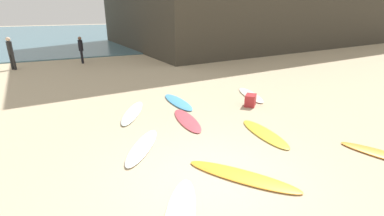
{
  "coord_description": "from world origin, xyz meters",
  "views": [
    {
      "loc": [
        -2.45,
        -4.49,
        3.41
      ],
      "look_at": [
        1.11,
        3.36,
        0.3
      ],
      "focal_mm": 26.28,
      "sensor_mm": 36.0,
      "label": 1
    }
  ],
  "objects": [
    {
      "name": "ocean_water",
      "position": [
        0.0,
        36.67,
        0.04
      ],
      "size": [
        120.0,
        40.0,
        0.08
      ],
      "primitive_type": "cube",
      "color": "slate",
      "rests_on": "ground_plane"
    },
    {
      "name": "surfboard_0",
      "position": [
        0.62,
        -0.28,
        0.03
      ],
      "size": [
        1.91,
        2.28,
        0.06
      ],
      "primitive_type": "ellipsoid",
      "rotation": [
        0.0,
        0.0,
        3.79
      ],
      "color": "orange",
      "rests_on": "ground_plane"
    },
    {
      "name": "surfboard_7",
      "position": [
        1.2,
        4.86,
        0.04
      ],
      "size": [
        0.65,
        2.2,
        0.08
      ],
      "primitive_type": "ellipsoid",
      "rotation": [
        0.0,
        0.0,
        0.04
      ],
      "color": "#4CA2DA",
      "rests_on": "ground_plane"
    },
    {
      "name": "beach_cooler",
      "position": [
        3.5,
        3.47,
        0.21
      ],
      "size": [
        0.6,
        0.61,
        0.42
      ],
      "primitive_type": "cube",
      "rotation": [
        0.0,
        0.0,
        3.93
      ],
      "color": "#B2282D",
      "rests_on": "ground_plane"
    },
    {
      "name": "surfboard_3",
      "position": [
        -0.96,
        1.89,
        0.04
      ],
      "size": [
        1.54,
        2.01,
        0.08
      ],
      "primitive_type": "ellipsoid",
      "rotation": [
        0.0,
        0.0,
        2.57
      ],
      "color": "white",
      "rests_on": "ground_plane"
    },
    {
      "name": "beachgoer_far",
      "position": [
        -1.43,
        14.81,
        0.92
      ],
      "size": [
        0.28,
        0.34,
        1.67
      ],
      "rotation": [
        0.0,
        0.0,
        4.7
      ],
      "color": "black",
      "rests_on": "ground_plane"
    },
    {
      "name": "beachgoer_near",
      "position": [
        4.64,
        11.72,
        0.94
      ],
      "size": [
        0.34,
        0.31,
        1.69
      ],
      "rotation": [
        0.0,
        0.0,
        3.03
      ],
      "color": "black",
      "rests_on": "ground_plane"
    },
    {
      "name": "ground_plane",
      "position": [
        0.0,
        0.0,
        0.0
      ],
      "size": [
        120.0,
        120.0,
        0.0
      ],
      "primitive_type": "plane",
      "color": "#C6B28E"
    },
    {
      "name": "beachgoer_mid",
      "position": [
        -5.19,
        14.31,
        1.03
      ],
      "size": [
        0.4,
        0.4,
        1.83
      ],
      "rotation": [
        0.0,
        0.0,
        5.5
      ],
      "color": "black",
      "rests_on": "ground_plane"
    },
    {
      "name": "surfboard_4",
      "position": [
        2.42,
        1.26,
        0.03
      ],
      "size": [
        0.69,
        2.11,
        0.06
      ],
      "primitive_type": "ellipsoid",
      "rotation": [
        0.0,
        0.0,
        -0.06
      ],
      "color": "yellow",
      "rests_on": "ground_plane"
    },
    {
      "name": "surfboard_2",
      "position": [
        -0.62,
        4.43,
        0.04
      ],
      "size": [
        1.46,
        2.28,
        0.09
      ],
      "primitive_type": "ellipsoid",
      "rotation": [
        0.0,
        0.0,
        2.68
      ],
      "color": "white",
      "rests_on": "ground_plane"
    },
    {
      "name": "surfboard_1",
      "position": [
        0.81,
        3.07,
        0.03
      ],
      "size": [
        0.74,
        2.1,
        0.06
      ],
      "primitive_type": "ellipsoid",
      "rotation": [
        0.0,
        0.0,
        3.05
      ],
      "color": "#DD505D",
      "rests_on": "ground_plane"
    },
    {
      "name": "surfboard_6",
      "position": [
        4.23,
        4.47,
        0.04
      ],
      "size": [
        1.02,
        2.21,
        0.07
      ],
      "primitive_type": "ellipsoid",
      "rotation": [
        0.0,
        0.0,
        2.92
      ],
      "color": "silver",
      "rests_on": "ground_plane"
    }
  ]
}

